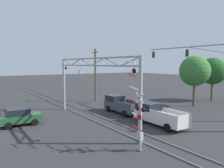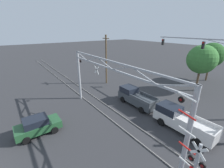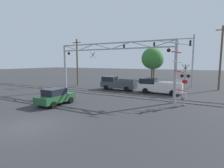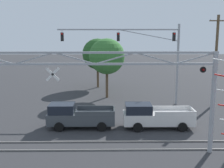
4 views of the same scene
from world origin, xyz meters
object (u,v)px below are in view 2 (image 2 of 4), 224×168
Objects in this scene: pickup_truck_lead at (136,97)px; utility_pole_left at (106,59)px; pickup_truck_following at (181,120)px; sedan_waiting at (38,125)px; background_tree_beyond_span at (211,55)px; background_tree_far_left_verge at (202,59)px; crossing_gantry at (112,84)px.

utility_pole_left is at bearing 170.39° from pickup_truck_lead.
pickup_truck_following is (6.31, -0.16, 0.00)m from pickup_truck_lead.
pickup_truck_lead reaches higher than sedan_waiting.
pickup_truck_lead is 0.65× the size of utility_pole_left.
pickup_truck_following is at bearing -73.48° from background_tree_beyond_span.
pickup_truck_lead is 18.10m from background_tree_beyond_span.
sedan_waiting is (-1.18, -11.45, -0.16)m from pickup_truck_lead.
pickup_truck_following is 12.54m from background_tree_far_left_verge.
background_tree_far_left_verge is at bearing 87.60° from crossing_gantry.
pickup_truck_lead is at bearing -102.05° from background_tree_far_left_verge.
pickup_truck_lead is 11.51m from sedan_waiting.
background_tree_far_left_verge is (0.67, 16.05, 0.61)m from crossing_gantry.
background_tree_beyond_span is (-0.66, 22.66, 0.43)m from crossing_gantry.
crossing_gantry is at bearing -31.51° from utility_pole_left.
crossing_gantry is 2.67× the size of pickup_truck_following.
background_tree_beyond_span reaches higher than pickup_truck_following.
utility_pole_left is at bearing -139.76° from background_tree_far_left_verge.
pickup_truck_following is 0.80× the size of background_tree_far_left_verge.
background_tree_far_left_verge is at bearing 81.06° from sedan_waiting.
pickup_truck_following is 0.82× the size of background_tree_beyond_span.
background_tree_beyond_span is at bearing 101.41° from background_tree_far_left_verge.
utility_pole_left reaches higher than background_tree_far_left_verge.
background_tree_beyond_span reaches higher than pickup_truck_lead.
background_tree_beyond_span is at bearing 106.52° from pickup_truck_following.
utility_pole_left is 14.79m from background_tree_far_left_verge.
background_tree_far_left_verge is at bearing 77.95° from pickup_truck_lead.
background_tree_far_left_verge is (11.28, 9.55, 0.66)m from utility_pole_left.
crossing_gantry is 7.50m from pickup_truck_following.
utility_pole_left is (-10.61, 6.51, -0.05)m from crossing_gantry.
pickup_truck_lead is 0.77× the size of background_tree_far_left_verge.
utility_pole_left is at bearing -121.62° from background_tree_beyond_span.
pickup_truck_lead is 9.65m from utility_pole_left.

